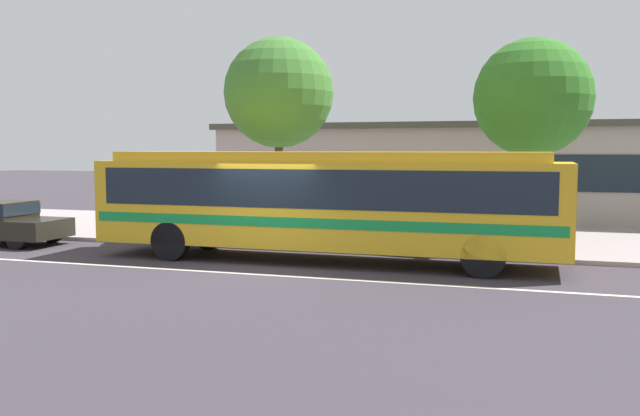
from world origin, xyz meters
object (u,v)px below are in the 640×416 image
object	(u,v)px
pedestrian_waiting_near_sign	(351,212)
street_tree_mid_block	(533,98)
pedestrian_walking_along_curb	(566,216)
transit_bus	(325,198)
street_tree_near_stop	(279,93)
bus_stop_sign	(485,189)

from	to	relation	value
pedestrian_waiting_near_sign	street_tree_mid_block	distance (m)	6.35
street_tree_mid_block	pedestrian_walking_along_curb	bearing A→B (deg)	-69.24
transit_bus	pedestrian_walking_along_curb	world-z (taller)	transit_bus
transit_bus	street_tree_near_stop	bearing A→B (deg)	126.11
pedestrian_waiting_near_sign	pedestrian_walking_along_curb	xyz separation A→B (m)	(5.74, 0.11, 0.06)
bus_stop_sign	street_tree_mid_block	world-z (taller)	street_tree_mid_block
pedestrian_waiting_near_sign	pedestrian_walking_along_curb	bearing A→B (deg)	1.08
street_tree_mid_block	transit_bus	bearing A→B (deg)	-136.73
pedestrian_walking_along_curb	street_tree_mid_block	distance (m)	4.11
street_tree_near_stop	street_tree_mid_block	world-z (taller)	street_tree_near_stop
pedestrian_walking_along_curb	street_tree_mid_block	bearing A→B (deg)	110.76
pedestrian_waiting_near_sign	bus_stop_sign	bearing A→B (deg)	-0.50
transit_bus	street_tree_mid_block	size ratio (longest dim) A/B	1.99
pedestrian_waiting_near_sign	bus_stop_sign	world-z (taller)	bus_stop_sign
pedestrian_walking_along_curb	street_tree_near_stop	distance (m)	9.20
pedestrian_walking_along_curb	street_tree_mid_block	world-z (taller)	street_tree_mid_block
bus_stop_sign	street_tree_mid_block	bearing A→B (deg)	66.12
transit_bus	bus_stop_sign	size ratio (longest dim) A/B	4.52
transit_bus	pedestrian_waiting_near_sign	bearing A→B (deg)	87.18
pedestrian_waiting_near_sign	pedestrian_walking_along_curb	distance (m)	5.75
transit_bus	street_tree_near_stop	distance (m)	5.28
pedestrian_waiting_near_sign	bus_stop_sign	xyz separation A→B (m)	(3.70, -0.03, 0.73)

